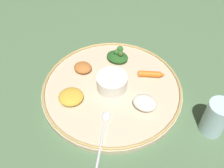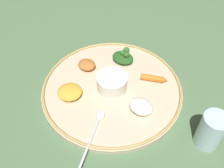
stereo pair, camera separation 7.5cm
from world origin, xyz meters
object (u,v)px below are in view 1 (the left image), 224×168
(spoon, at_px, (104,130))
(carrot_near_spoon, at_px, (151,74))
(center_bowl, at_px, (112,82))
(drinking_glass, at_px, (215,119))
(greens_pile, at_px, (118,56))

(spoon, bearing_deg, carrot_near_spoon, -157.43)
(center_bowl, height_order, drinking_glass, drinking_glass)
(center_bowl, relative_size, spoon, 0.63)
(center_bowl, distance_m, carrot_near_spoon, 0.13)
(center_bowl, bearing_deg, drinking_glass, 121.70)
(center_bowl, relative_size, drinking_glass, 0.88)
(greens_pile, xyz_separation_m, carrot_near_spoon, (-0.05, 0.12, -0.01))
(greens_pile, height_order, drinking_glass, drinking_glass)
(drinking_glass, bearing_deg, spoon, -28.11)
(center_bowl, bearing_deg, greens_pile, -130.00)
(greens_pile, bearing_deg, spoon, 50.32)
(center_bowl, distance_m, spoon, 0.16)
(spoon, distance_m, carrot_near_spoon, 0.25)
(drinking_glass, bearing_deg, carrot_near_spoon, -83.13)
(center_bowl, bearing_deg, spoon, 50.59)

